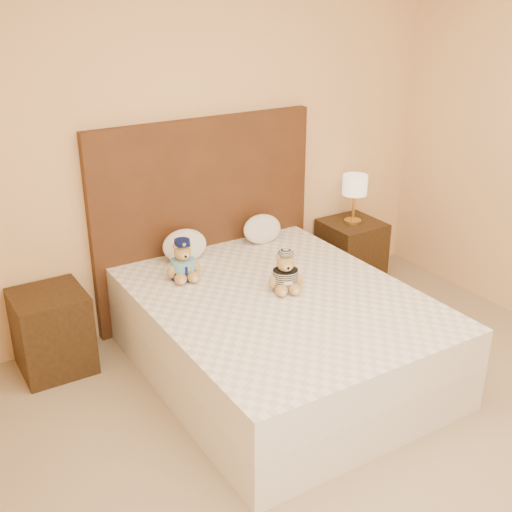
{
  "coord_description": "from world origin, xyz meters",
  "views": [
    {
      "loc": [
        -2.03,
        -1.8,
        2.39
      ],
      "look_at": [
        -0.02,
        1.45,
        0.74
      ],
      "focal_mm": 45.0,
      "sensor_mm": 36.0,
      "label": 1
    }
  ],
  "objects_px": {
    "pillow_right": "(262,228)",
    "bed": "(279,333)",
    "nightstand_right": "(351,253)",
    "nightstand_left": "(52,331)",
    "lamp": "(355,187)",
    "teddy_prisoner": "(285,271)",
    "pillow_left": "(185,244)",
    "teddy_police": "(183,260)"
  },
  "relations": [
    {
      "from": "pillow_right",
      "to": "bed",
      "type": "bearing_deg",
      "value": -115.08
    },
    {
      "from": "bed",
      "to": "nightstand_right",
      "type": "xyz_separation_m",
      "value": [
        1.25,
        0.8,
        -0.0
      ]
    },
    {
      "from": "nightstand_left",
      "to": "nightstand_right",
      "type": "bearing_deg",
      "value": 0.0
    },
    {
      "from": "lamp",
      "to": "nightstand_right",
      "type": "bearing_deg",
      "value": 0.0
    },
    {
      "from": "nightstand_left",
      "to": "teddy_prisoner",
      "type": "height_order",
      "value": "teddy_prisoner"
    },
    {
      "from": "nightstand_left",
      "to": "pillow_left",
      "type": "distance_m",
      "value": 1.07
    },
    {
      "from": "nightstand_left",
      "to": "teddy_police",
      "type": "xyz_separation_m",
      "value": [
        0.84,
        -0.25,
        0.41
      ]
    },
    {
      "from": "lamp",
      "to": "pillow_left",
      "type": "xyz_separation_m",
      "value": [
        -1.51,
        0.03,
        -0.18
      ]
    },
    {
      "from": "nightstand_right",
      "to": "lamp",
      "type": "relative_size",
      "value": 1.38
    },
    {
      "from": "nightstand_right",
      "to": "lamp",
      "type": "xyz_separation_m",
      "value": [
        -0.0,
        0.0,
        0.57
      ]
    },
    {
      "from": "teddy_police",
      "to": "teddy_prisoner",
      "type": "xyz_separation_m",
      "value": [
        0.48,
        -0.5,
        -0.01
      ]
    },
    {
      "from": "nightstand_left",
      "to": "teddy_prisoner",
      "type": "bearing_deg",
      "value": -29.47
    },
    {
      "from": "bed",
      "to": "lamp",
      "type": "bearing_deg",
      "value": 32.62
    },
    {
      "from": "nightstand_left",
      "to": "teddy_police",
      "type": "bearing_deg",
      "value": -16.52
    },
    {
      "from": "nightstand_right",
      "to": "pillow_left",
      "type": "xyz_separation_m",
      "value": [
        -1.51,
        0.03,
        0.39
      ]
    },
    {
      "from": "pillow_left",
      "to": "teddy_prisoner",
      "type": "bearing_deg",
      "value": -66.79
    },
    {
      "from": "nightstand_right",
      "to": "pillow_left",
      "type": "distance_m",
      "value": 1.56
    },
    {
      "from": "teddy_police",
      "to": "bed",
      "type": "bearing_deg",
      "value": -44.38
    },
    {
      "from": "teddy_police",
      "to": "teddy_prisoner",
      "type": "bearing_deg",
      "value": -36.86
    },
    {
      "from": "nightstand_left",
      "to": "teddy_police",
      "type": "distance_m",
      "value": 0.97
    },
    {
      "from": "lamp",
      "to": "teddy_police",
      "type": "height_order",
      "value": "lamp"
    },
    {
      "from": "bed",
      "to": "pillow_left",
      "type": "relative_size",
      "value": 5.96
    },
    {
      "from": "teddy_prisoner",
      "to": "nightstand_right",
      "type": "bearing_deg",
      "value": 52.42
    },
    {
      "from": "pillow_left",
      "to": "teddy_police",
      "type": "bearing_deg",
      "value": -117.83
    },
    {
      "from": "bed",
      "to": "nightstand_left",
      "type": "relative_size",
      "value": 3.64
    },
    {
      "from": "nightstand_left",
      "to": "nightstand_right",
      "type": "relative_size",
      "value": 1.0
    },
    {
      "from": "teddy_police",
      "to": "pillow_left",
      "type": "bearing_deg",
      "value": 71.29
    },
    {
      "from": "lamp",
      "to": "pillow_left",
      "type": "bearing_deg",
      "value": 178.86
    },
    {
      "from": "pillow_left",
      "to": "pillow_right",
      "type": "height_order",
      "value": "pillow_left"
    },
    {
      "from": "teddy_police",
      "to": "lamp",
      "type": "bearing_deg",
      "value": 17.7
    },
    {
      "from": "bed",
      "to": "nightstand_right",
      "type": "height_order",
      "value": "same"
    },
    {
      "from": "lamp",
      "to": "teddy_prisoner",
      "type": "relative_size",
      "value": 1.52
    },
    {
      "from": "pillow_left",
      "to": "nightstand_left",
      "type": "bearing_deg",
      "value": -178.27
    },
    {
      "from": "bed",
      "to": "pillow_right",
      "type": "relative_size",
      "value": 6.24
    },
    {
      "from": "lamp",
      "to": "teddy_police",
      "type": "bearing_deg",
      "value": -171.42
    },
    {
      "from": "nightstand_left",
      "to": "pillow_left",
      "type": "bearing_deg",
      "value": 1.73
    },
    {
      "from": "nightstand_left",
      "to": "nightstand_right",
      "type": "distance_m",
      "value": 2.5
    },
    {
      "from": "bed",
      "to": "teddy_police",
      "type": "bearing_deg",
      "value": 126.5
    },
    {
      "from": "teddy_police",
      "to": "teddy_prisoner",
      "type": "distance_m",
      "value": 0.69
    },
    {
      "from": "bed",
      "to": "teddy_police",
      "type": "relative_size",
      "value": 7.23
    },
    {
      "from": "bed",
      "to": "nightstand_right",
      "type": "bearing_deg",
      "value": 32.62
    },
    {
      "from": "lamp",
      "to": "teddy_police",
      "type": "relative_size",
      "value": 1.45
    }
  ]
}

